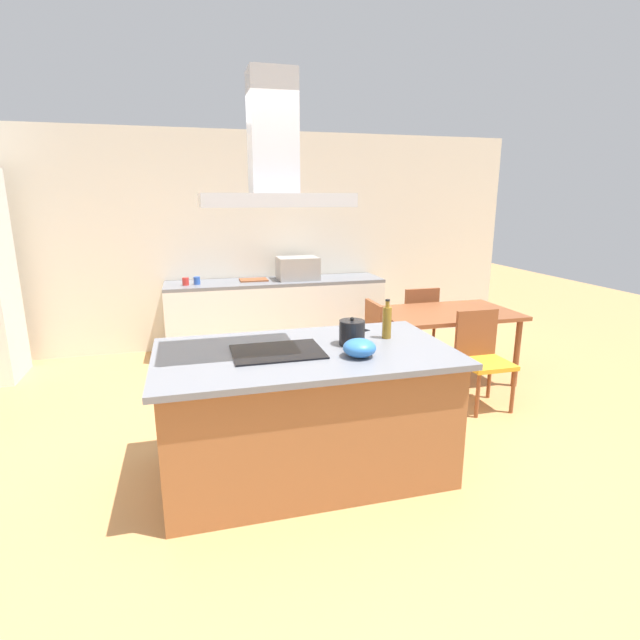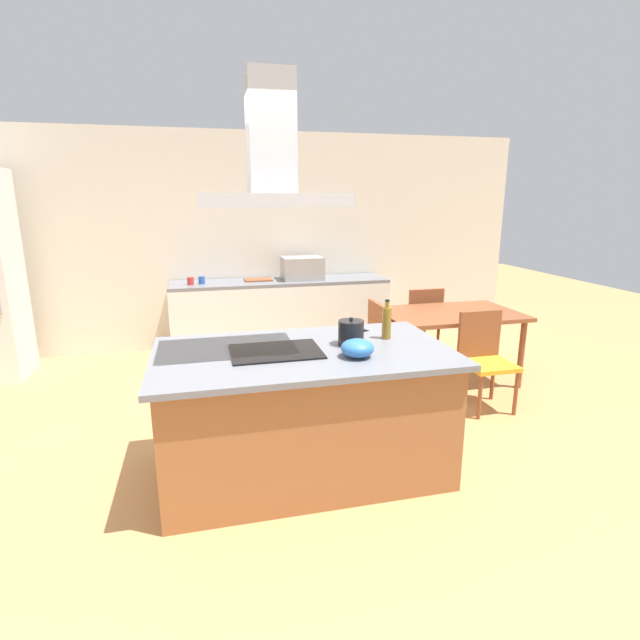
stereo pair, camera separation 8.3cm
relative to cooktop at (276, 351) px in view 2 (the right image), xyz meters
The scene contains 17 objects.
ground 1.76m from the cooktop, 82.81° to the left, with size 16.00×16.00×0.00m, color tan.
wall_back 3.29m from the cooktop, 86.67° to the left, with size 7.20×0.10×2.70m, color beige.
kitchen_island 0.49m from the cooktop, ahead, with size 2.00×1.13×0.90m.
cooktop is the anchor object (origin of this frame).
tea_kettle 0.55m from the cooktop, ahead, with size 0.23×0.18×0.20m.
olive_oil_bottle 0.86m from the cooktop, ahead, with size 0.07×0.07×0.29m.
mixing_bowl 0.55m from the cooktop, 24.05° to the right, with size 0.22×0.22×0.12m, color #2D6BB7.
back_counter 2.96m from the cooktop, 80.12° to the left, with size 2.69×0.62×0.90m.
countertop_microwave 2.99m from the cooktop, 74.77° to the left, with size 0.50×0.38×0.28m, color #9E9993.
coffee_mug_red 2.87m from the cooktop, 101.73° to the left, with size 0.08×0.08×0.09m, color red.
coffee_mug_blue 2.87m from the cooktop, 99.08° to the left, with size 0.08×0.08×0.09m, color #2D56B2.
cutting_board 2.94m from the cooktop, 85.46° to the left, with size 0.34×0.24×0.02m, color brown.
dining_table 2.46m from the cooktop, 33.81° to the left, with size 1.40×0.90×0.75m.
chair_facing_island 2.19m from the cooktop, 18.91° to the left, with size 0.42×0.42×0.89m.
chair_at_left_end 1.81m from the cooktop, 50.60° to the left, with size 0.42×0.42×0.89m.
chair_facing_back_wall 2.90m from the cooktop, 44.91° to the left, with size 0.42×0.42×0.89m.
range_hood 1.20m from the cooktop, ahead, with size 0.90×0.55×0.78m.
Camera 2 is at (-0.64, -3.08, 1.91)m, focal length 27.31 mm.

